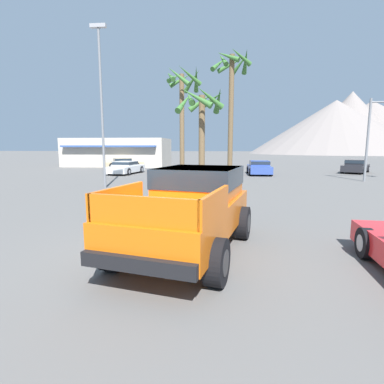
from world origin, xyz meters
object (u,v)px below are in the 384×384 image
at_px(orange_pickup_truck, 192,204).
at_px(palm_tree_leaning, 183,97).
at_px(parked_car_white, 126,167).
at_px(palm_tree_tall, 232,85).
at_px(parked_car_dark, 356,166).
at_px(parked_car_tan, 123,163).
at_px(street_lamp_post, 101,95).
at_px(parked_car_blue, 259,167).
at_px(palm_tree_short, 201,113).

relative_size(orange_pickup_truck, palm_tree_leaning, 0.64).
bearing_deg(parked_car_white, palm_tree_tall, -15.09).
height_order(parked_car_dark, palm_tree_tall, palm_tree_tall).
height_order(parked_car_tan, street_lamp_post, street_lamp_post).
bearing_deg(orange_pickup_truck, street_lamp_post, 134.28).
height_order(parked_car_dark, palm_tree_leaning, palm_tree_leaning).
bearing_deg(parked_car_tan, parked_car_blue, 38.56).
distance_m(parked_car_tan, parked_car_white, 7.69).
height_order(street_lamp_post, palm_tree_short, street_lamp_post).
relative_size(parked_car_dark, palm_tree_tall, 0.52).
bearing_deg(palm_tree_leaning, street_lamp_post, -123.02).
bearing_deg(parked_car_tan, palm_tree_tall, 20.29).
bearing_deg(parked_car_tan, palm_tree_short, 5.63).
distance_m(parked_car_dark, palm_tree_tall, 15.13).
bearing_deg(parked_car_dark, palm_tree_tall, -117.58).
relative_size(orange_pickup_truck, palm_tree_tall, 0.57).
bearing_deg(palm_tree_leaning, parked_car_white, 150.56).
distance_m(parked_car_tan, palm_tree_short, 19.18).
bearing_deg(parked_car_tan, palm_tree_leaning, 11.86).
xyz_separation_m(parked_car_tan, palm_tree_leaning, (8.36, -10.40, 5.56)).
bearing_deg(parked_car_dark, orange_pickup_truck, -88.66).
bearing_deg(parked_car_tan, parked_car_white, -6.42).
bearing_deg(street_lamp_post, parked_car_tan, 105.14).
relative_size(parked_car_white, palm_tree_short, 0.81).
height_order(orange_pickup_truck, palm_tree_leaning, palm_tree_leaning).
distance_m(parked_car_blue, palm_tree_leaning, 9.14).
distance_m(parked_car_white, palm_tree_short, 12.01).
bearing_deg(palm_tree_leaning, parked_car_dark, 22.62).
height_order(parked_car_white, palm_tree_leaning, palm_tree_leaning).
height_order(parked_car_tan, parked_car_white, parked_car_tan).
height_order(orange_pickup_truck, parked_car_dark, orange_pickup_truck).
xyz_separation_m(parked_car_dark, parked_car_white, (-21.11, -3.24, -0.04)).
xyz_separation_m(orange_pickup_truck, street_lamp_post, (-6.23, 10.10, 4.28)).
relative_size(parked_car_blue, street_lamp_post, 0.45).
xyz_separation_m(parked_car_white, street_lamp_post, (1.75, -9.23, 4.78)).
height_order(parked_car_blue, parked_car_dark, parked_car_dark).
distance_m(parked_car_dark, palm_tree_leaning, 17.62).
bearing_deg(parked_car_tan, street_lamp_post, -11.82).
xyz_separation_m(palm_tree_tall, palm_tree_leaning, (-3.59, 0.66, -0.64)).
relative_size(parked_car_blue, parked_car_tan, 0.87).
relative_size(palm_tree_tall, palm_tree_short, 1.59).
height_order(parked_car_tan, palm_tree_short, palm_tree_short).
bearing_deg(orange_pickup_truck, parked_car_tan, 124.53).
xyz_separation_m(parked_car_blue, palm_tree_tall, (-2.64, -4.41, 6.18)).
distance_m(orange_pickup_truck, palm_tree_leaning, 17.06).
height_order(orange_pickup_truck, palm_tree_short, palm_tree_short).
bearing_deg(palm_tree_short, palm_tree_leaning, 107.98).
height_order(parked_car_dark, palm_tree_short, palm_tree_short).
height_order(orange_pickup_truck, street_lamp_post, street_lamp_post).
bearing_deg(street_lamp_post, orange_pickup_truck, -58.32).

